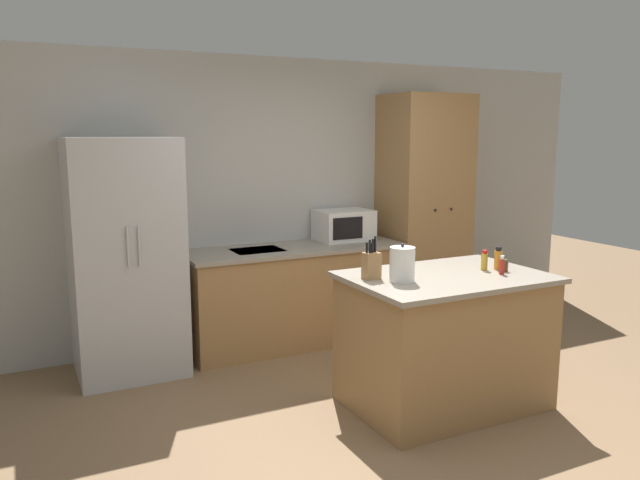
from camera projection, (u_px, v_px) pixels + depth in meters
name	position (u px, v px, depth m)	size (l,w,h in m)	color
ground_plane	(415.00, 432.00, 4.04)	(14.00, 14.00, 0.00)	#846647
wall_back	(275.00, 199.00, 5.88)	(7.20, 0.06, 2.60)	#B2B2AD
refrigerator	(126.00, 257.00, 4.94)	(0.83, 0.77, 1.88)	#B7BABC
back_counter	(294.00, 295.00, 5.72)	(2.02, 0.70, 0.90)	#9E7547
pantry_cabinet	(424.00, 211.00, 6.26)	(0.79, 0.64, 2.29)	#9E7547
kitchen_island	(444.00, 340.00, 4.40)	(1.37, 0.95, 0.95)	#9E7547
microwave	(344.00, 225.00, 5.97)	(0.52, 0.39, 0.29)	white
knife_block	(371.00, 265.00, 4.18)	(0.11, 0.09, 0.29)	#9E7547
spice_bottle_tall_dark	(504.00, 266.00, 4.41)	(0.05, 0.05, 0.09)	#563319
spice_bottle_short_red	(498.00, 259.00, 4.48)	(0.06, 0.06, 0.16)	orange
spice_bottle_amber_oil	(502.00, 266.00, 4.32)	(0.04, 0.04, 0.13)	#B2281E
spice_bottle_green_herb	(484.00, 261.00, 4.45)	(0.05, 0.05, 0.15)	gold
spice_bottle_pale_salt	(503.00, 261.00, 4.57)	(0.04, 0.04, 0.08)	#563319
kettle	(402.00, 264.00, 4.10)	(0.17, 0.17, 0.26)	white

